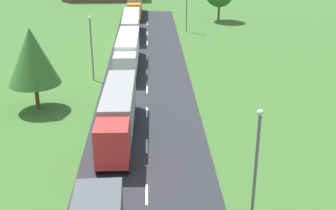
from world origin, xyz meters
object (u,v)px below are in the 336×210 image
Objects in this scene: tree_oak at (32,56)px; truck_second at (118,112)px; truck_fourth at (131,23)px; lamppost_second at (256,166)px; truck_third at (128,51)px; truck_fifth at (135,4)px; lamppost_fourth at (187,4)px; lamppost_third at (91,45)px.

truck_second is at bearing -37.97° from tree_oak.
lamppost_second reaches higher than truck_fourth.
lamppost_second is 0.97× the size of tree_oak.
truck_third is 33.94m from truck_fifth.
tree_oak reaches higher than truck_third.
lamppost_second is (8.46, -32.29, 2.17)m from truck_third.
lamppost_fourth is (8.88, -14.10, 2.30)m from truck_fifth.
lamppost_third is at bearing 104.35° from truck_second.
truck_second is 36.03m from truck_fourth.
tree_oak is at bearing 142.03° from truck_second.
truck_third is (0.00, 19.35, -0.03)m from truck_second.
lamppost_fourth reaches higher than truck_second.
truck_third reaches higher than truck_fourth.
lamppost_fourth is (8.91, 19.84, 2.33)m from truck_third.
truck_second is 0.94× the size of truck_third.
truck_third is 1.90× the size of lamppost_third.
truck_fourth is 21.71m from lamppost_third.
truck_fifth is (0.04, 53.29, -0.01)m from truck_second.
truck_fifth is at bearing 97.25° from lamppost_second.
truck_third is at bearing -114.19° from lamppost_fourth.
lamppost_fourth is at bearing 77.18° from truck_second.
truck_second is 53.29m from truck_fifth.
truck_fourth is 30.88m from tree_oak.
truck_second is at bearing -90.04° from truck_fifth.
truck_fourth is at bearing -160.72° from lamppost_fourth.
truck_second is at bearing -75.65° from lamppost_third.
truck_third is at bearing -90.06° from truck_fifth.
tree_oak is at bearing 130.77° from lamppost_second.
lamppost_fourth is at bearing 19.28° from truck_fourth.
lamppost_second reaches higher than truck_second.
lamppost_fourth reaches higher than lamppost_second.
tree_oak reaches higher than lamppost_second.
lamppost_fourth is (8.92, 39.19, 2.30)m from truck_second.
lamppost_third is at bearing -129.31° from truck_third.
lamppost_fourth is at bearing -57.82° from truck_fifth.
truck_second is 15.61m from lamppost_second.
truck_third is 1.77× the size of tree_oak.
truck_third is 1.04× the size of truck_fourth.
truck_second is 1.79× the size of lamppost_third.
truck_second is 40.26m from lamppost_fourth.
tree_oak is (-16.69, 19.35, 0.91)m from lamppost_second.
truck_second is 15.34m from lamppost_third.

